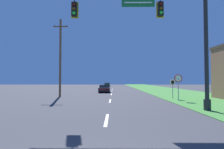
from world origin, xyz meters
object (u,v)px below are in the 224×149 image
far_car (107,85)px  stop_sign (178,81)px  car_ahead (104,89)px  utility_pole_near (60,56)px  signal_mast (169,32)px  route_sign_post (173,85)px

far_car → stop_sign: bearing=-78.1°
car_ahead → utility_pole_near: (-5.03, -7.81, 4.33)m
signal_mast → car_ahead: signal_mast is taller
stop_sign → car_ahead: bearing=122.1°
utility_pole_near → stop_sign: bearing=-19.5°
car_ahead → stop_sign: 14.64m
far_car → utility_pole_near: (-4.45, -34.93, 4.33)m
car_ahead → far_car: (-0.58, 27.12, 0.00)m
signal_mast → utility_pole_near: bearing=135.8°
signal_mast → far_car: (-5.78, 44.88, -4.53)m
route_sign_post → utility_pole_near: bearing=167.4°
signal_mast → car_ahead: bearing=106.3°
car_ahead → far_car: 27.12m
stop_sign → route_sign_post: size_ratio=1.23×
route_sign_post → signal_mast: bearing=-110.0°
far_car → utility_pole_near: 35.48m
far_car → signal_mast: bearing=-82.7°
signal_mast → stop_sign: bearing=64.6°
signal_mast → far_car: 45.47m
signal_mast → route_sign_post: bearing=70.0°
far_car → car_ahead: bearing=-88.8°
car_ahead → route_sign_post: 13.25m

